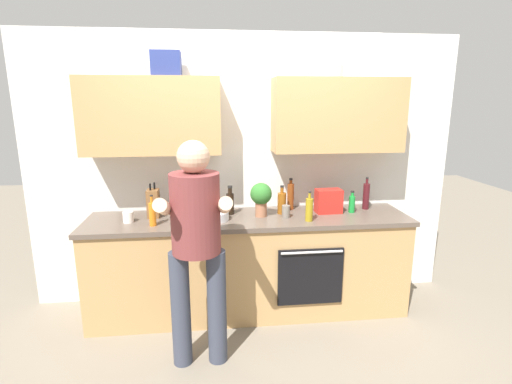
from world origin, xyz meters
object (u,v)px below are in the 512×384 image
bottle_soda (352,204)px  bottle_wine (366,196)px  cup_stoneware (286,211)px  potted_herb (261,196)px  grocery_bag_crisps (328,201)px  bottle_juice (152,214)px  person_standing (196,238)px  mixing_bowl (213,216)px  bottle_vinegar (291,196)px  bottle_syrup (282,203)px  bottle_oil (309,209)px  cup_ceramic (183,215)px  cup_coffee (128,217)px  bottle_soy (230,202)px  knife_block (153,203)px

bottle_soda → bottle_wine: (0.17, 0.10, 0.04)m
bottle_soda → cup_stoneware: size_ratio=1.85×
bottle_wine → potted_herb: (-1.01, -0.12, 0.06)m
bottle_soda → grocery_bag_crisps: grocery_bag_crisps is taller
bottle_juice → person_standing: bearing=-55.8°
person_standing → mixing_bowl: 0.66m
bottle_vinegar → bottle_syrup: bearing=-128.8°
mixing_bowl → grocery_bag_crisps: size_ratio=1.16×
bottle_juice → bottle_oil: same height
cup_ceramic → cup_stoneware: 0.89m
bottle_syrup → cup_coffee: (-1.33, -0.11, -0.06)m
bottle_soda → bottle_wine: 0.20m
bottle_syrup → grocery_bag_crisps: bearing=-1.8°
bottle_oil → bottle_soy: bearing=157.0°
person_standing → cup_ceramic: 0.69m
cup_stoneware → knife_block: 1.17m
bottle_oil → bottle_syrup: bearing=128.2°
bottle_wine → grocery_bag_crisps: bottle_wine is taller
bottle_vinegar → cup_ceramic: bottle_vinegar is taller
bottle_vinegar → mixing_bowl: 0.78m
bottle_soy → potted_herb: bearing=-19.6°
bottle_soda → potted_herb: 0.85m
cup_stoneware → potted_herb: bearing=163.1°
cup_ceramic → cup_coffee: bearing=-178.7°
bottle_juice → bottle_vinegar: (1.22, 0.36, 0.03)m
bottle_wine → potted_herb: bottle_wine is taller
bottle_soy → grocery_bag_crisps: 0.90m
bottle_soy → grocery_bag_crisps: (0.90, -0.05, -0.00)m
bottle_juice → bottle_wine: 1.95m
bottle_syrup → mixing_bowl: bearing=-168.8°
knife_block → grocery_bag_crisps: 1.57m
cup_ceramic → potted_herb: (0.68, 0.04, 0.14)m
cup_ceramic → cup_stoneware: size_ratio=0.83×
bottle_oil → bottle_vinegar: bottle_vinegar is taller
bottle_vinegar → potted_herb: 0.36m
bottle_soda → bottle_soy: (-1.11, 0.07, 0.02)m
bottle_soda → bottle_oil: size_ratio=0.78×
bottle_oil → cup_stoneware: bottle_oil is taller
bottle_wine → bottle_soda: bearing=-150.4°
bottle_vinegar → bottle_soda: bearing=-17.2°
bottle_juice → knife_block: knife_block is taller
bottle_juice → bottle_soda: size_ratio=1.28×
bottle_juice → cup_ceramic: bottle_juice is taller
person_standing → potted_herb: person_standing is taller
bottle_syrup → bottle_oil: bearing=-51.8°
bottle_juice → cup_stoneware: bottle_juice is taller
bottle_wine → cup_ceramic: bottle_wine is taller
bottle_vinegar → knife_block: 1.25m
bottle_soda → bottle_vinegar: size_ratio=0.68×
cup_ceramic → grocery_bag_crisps: (1.31, 0.09, 0.06)m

